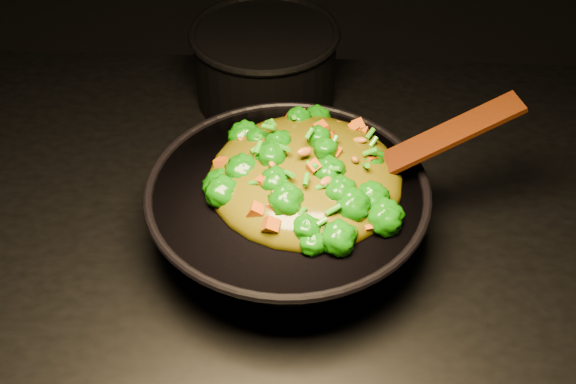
# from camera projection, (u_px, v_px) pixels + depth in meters

# --- Properties ---
(wok) EXTENTS (0.43, 0.43, 0.10)m
(wok) POSITION_uv_depth(u_px,v_px,m) (288.00, 216.00, 0.99)
(wok) COLOR black
(wok) RESTS_ON stovetop
(stir_fry) EXTENTS (0.32, 0.32, 0.09)m
(stir_fry) POSITION_uv_depth(u_px,v_px,m) (306.00, 156.00, 0.93)
(stir_fry) COLOR #115A06
(stir_fry) RESTS_ON wok
(spatula) EXTENTS (0.26, 0.11, 0.11)m
(spatula) POSITION_uv_depth(u_px,v_px,m) (424.00, 146.00, 0.95)
(spatula) COLOR #341408
(spatula) RESTS_ON wok
(back_pot) EXTENTS (0.26, 0.26, 0.14)m
(back_pot) POSITION_uv_depth(u_px,v_px,m) (265.00, 65.00, 1.23)
(back_pot) COLOR black
(back_pot) RESTS_ON stovetop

